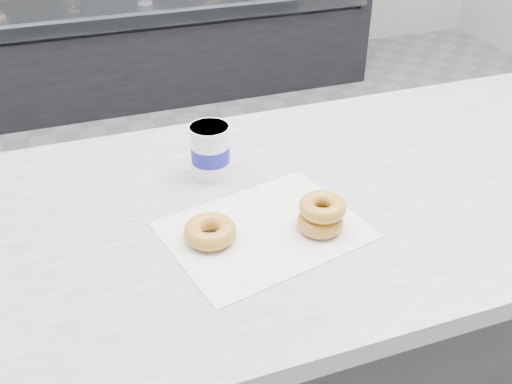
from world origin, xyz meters
TOP-DOWN VIEW (x-y plane):
  - ground at (0.00, 0.00)m, footprint 5.00×5.00m
  - counter at (0.00, -0.60)m, footprint 3.06×0.76m
  - display_case at (0.00, 2.12)m, footprint 2.40×0.74m
  - wax_paper at (-0.43, -0.68)m, footprint 0.39×0.33m
  - donut_single at (-0.53, -0.67)m, footprint 0.12×0.12m
  - donut_stack at (-0.33, -0.71)m, footprint 0.11×0.11m
  - coffee_cup at (-0.47, -0.47)m, footprint 0.10×0.10m

SIDE VIEW (x-z plane):
  - ground at x=0.00m, z-range 0.00..0.00m
  - counter at x=0.00m, z-range 0.00..0.90m
  - display_case at x=0.00m, z-range -0.13..1.12m
  - wax_paper at x=-0.43m, z-range 0.90..0.90m
  - donut_single at x=-0.53m, z-range 0.90..0.93m
  - donut_stack at x=-0.33m, z-range 0.90..0.96m
  - coffee_cup at x=-0.47m, z-range 0.90..1.01m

